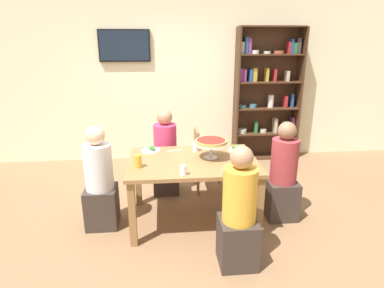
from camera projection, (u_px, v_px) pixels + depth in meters
ground_plane at (193, 219)px, 3.74m from camera, size 12.00×12.00×0.00m
rear_partition at (180, 77)px, 5.40m from camera, size 8.00×0.12×2.80m
dining_table at (193, 168)px, 3.54m from camera, size 1.40×0.99×0.74m
bookshelf at (267, 93)px, 5.43m from camera, size 1.10×0.30×2.21m
television at (124, 46)px, 5.08m from camera, size 0.81×0.05×0.50m
diner_far_left at (166, 158)px, 4.30m from camera, size 0.34×0.34×1.15m
diner_head_east at (283, 178)px, 3.66m from camera, size 0.34×0.34×1.15m
diner_near_right at (239, 216)px, 2.86m from camera, size 0.34×0.34×1.15m
diner_head_west at (100, 185)px, 3.49m from camera, size 0.34×0.34×1.15m
chair_far_right at (205, 157)px, 4.35m from camera, size 0.40×0.40×0.87m
deep_dish_pizza_stand at (211, 143)px, 3.52m from camera, size 0.38×0.38×0.21m
salad_plate_near_diner at (151, 150)px, 3.79m from camera, size 0.23×0.23×0.07m
salad_plate_far_diner at (238, 149)px, 3.81m from camera, size 0.22×0.22×0.06m
beer_glass_amber_tall at (138, 161)px, 3.28m from camera, size 0.08×0.08×0.13m
beer_glass_amber_short at (249, 163)px, 3.24m from camera, size 0.07×0.07×0.14m
water_glass_clear_near at (183, 170)px, 3.11m from camera, size 0.07×0.07×0.10m
water_glass_clear_far at (196, 146)px, 3.78m from camera, size 0.07×0.07×0.12m
cutlery_fork_near at (230, 171)px, 3.21m from camera, size 0.17×0.08×0.00m
cutlery_knife_near at (174, 151)px, 3.80m from camera, size 0.18×0.04×0.00m
cutlery_fork_far at (217, 148)px, 3.90m from camera, size 0.18×0.02×0.00m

